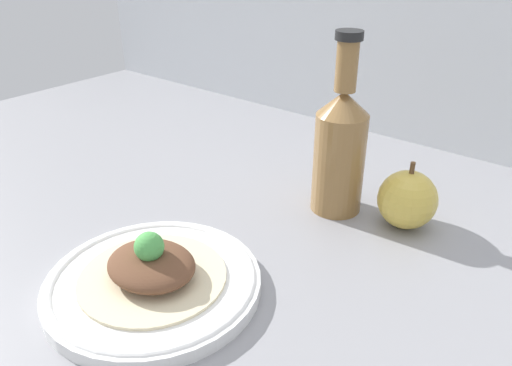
{
  "coord_description": "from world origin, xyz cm",
  "views": [
    {
      "loc": [
        33.17,
        -38.91,
        38.46
      ],
      "look_at": [
        -2.13,
        5.06,
        9.25
      ],
      "focal_mm": 35.0,
      "sensor_mm": 36.0,
      "label": 1
    }
  ],
  "objects_px": {
    "plate": "(153,282)",
    "plated_food": "(152,266)",
    "cider_bottle": "(340,147)",
    "apple": "(407,200)"
  },
  "relations": [
    {
      "from": "plated_food",
      "to": "apple",
      "type": "height_order",
      "value": "apple"
    },
    {
      "from": "plate",
      "to": "plated_food",
      "type": "bearing_deg",
      "value": 135.0
    },
    {
      "from": "plate",
      "to": "plated_food",
      "type": "height_order",
      "value": "plated_food"
    },
    {
      "from": "plate",
      "to": "cider_bottle",
      "type": "xyz_separation_m",
      "value": [
        0.07,
        0.3,
        0.09
      ]
    },
    {
      "from": "plated_food",
      "to": "cider_bottle",
      "type": "height_order",
      "value": "cider_bottle"
    },
    {
      "from": "cider_bottle",
      "to": "plated_food",
      "type": "bearing_deg",
      "value": -102.63
    },
    {
      "from": "plate",
      "to": "apple",
      "type": "distance_m",
      "value": 0.36
    },
    {
      "from": "plate",
      "to": "plated_food",
      "type": "xyz_separation_m",
      "value": [
        -0.0,
        0.0,
        0.02
      ]
    },
    {
      "from": "plate",
      "to": "plated_food",
      "type": "relative_size",
      "value": 1.47
    },
    {
      "from": "plate",
      "to": "apple",
      "type": "height_order",
      "value": "apple"
    }
  ]
}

